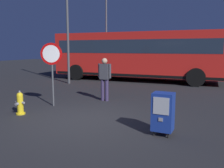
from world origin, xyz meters
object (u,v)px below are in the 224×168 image
bus_near (137,54)px  fire_hydrant (20,103)px  newspaper_box_primary (163,112)px  pedestrian (105,77)px  street_light_near_left (106,18)px  stop_sign (52,61)px  street_light_near_right (67,3)px  bus_far (143,53)px

bus_near → fire_hydrant: bearing=-96.5°
newspaper_box_primary → pedestrian: bearing=136.6°
newspaper_box_primary → street_light_near_left: bearing=121.4°
fire_hydrant → street_light_near_left: size_ratio=0.09×
fire_hydrant → bus_near: bearing=86.5°
stop_sign → street_light_near_left: 13.27m
bus_near → street_light_near_right: street_light_near_right is taller
street_light_near_left → street_light_near_right: 7.50m
stop_sign → pedestrian: stop_sign is taller
pedestrian → street_light_near_left: (-5.29, 10.71, 3.70)m
newspaper_box_primary → pedestrian: pedestrian is taller
fire_hydrant → pedestrian: bearing=62.9°
street_light_near_right → bus_far: bearing=70.8°
bus_near → street_light_near_right: (-3.12, -2.96, 2.83)m
bus_near → bus_far: same height
street_light_near_right → newspaper_box_primary: bearing=-41.1°
fire_hydrant → street_light_near_right: size_ratio=0.09×
newspaper_box_primary → street_light_near_right: 10.11m
bus_far → street_light_near_right: bearing=-117.1°
pedestrian → street_light_near_right: bearing=140.7°
newspaper_box_primary → bus_far: bearing=110.0°
street_light_near_left → pedestrian: bearing=-63.7°
fire_hydrant → newspaper_box_primary: newspaper_box_primary is taller
fire_hydrant → bus_far: size_ratio=0.07×
bus_far → newspaper_box_primary: bearing=-77.9°
stop_sign → street_light_near_right: 6.33m
fire_hydrant → street_light_near_right: bearing=112.5°
newspaper_box_primary → stop_sign: bearing=163.7°
bus_near → newspaper_box_primary: bearing=-69.8°
bus_far → street_light_near_left: (-3.59, 0.69, 2.94)m
pedestrian → bus_far: (-1.70, 10.02, 0.76)m
stop_sign → bus_near: bus_near is taller
fire_hydrant → bus_far: bus_far is taller
stop_sign → pedestrian: (1.27, 1.56, -0.65)m
stop_sign → bus_far: size_ratio=0.21×
fire_hydrant → bus_near: (0.56, 9.16, 1.36)m
newspaper_box_primary → bus_near: (-3.88, 9.07, 1.14)m
bus_far → fire_hydrant: bearing=-96.9°
stop_sign → street_light_near_left: bearing=108.2°
newspaper_box_primary → bus_far: size_ratio=0.09×
pedestrian → bus_far: bus_far is taller
stop_sign → bus_near: size_ratio=0.21×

